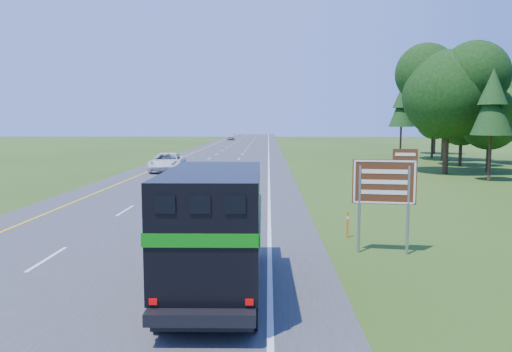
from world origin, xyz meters
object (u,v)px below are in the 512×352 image
at_px(horse_truck, 216,225).
at_px(exit_sign, 385,186).
at_px(far_car, 231,137).
at_px(white_suv, 167,162).

bearing_deg(horse_truck, exit_sign, 36.04).
height_order(horse_truck, far_car, horse_truck).
bearing_deg(exit_sign, white_suv, 123.85).
distance_m(horse_truck, far_car, 112.32).
relative_size(horse_truck, white_suv, 1.23).
bearing_deg(horse_truck, far_car, 93.39).
height_order(white_suv, far_car, white_suv).
distance_m(far_car, exit_sign, 108.84).
distance_m(white_suv, exit_sign, 31.07).
bearing_deg(white_suv, far_car, 87.15).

